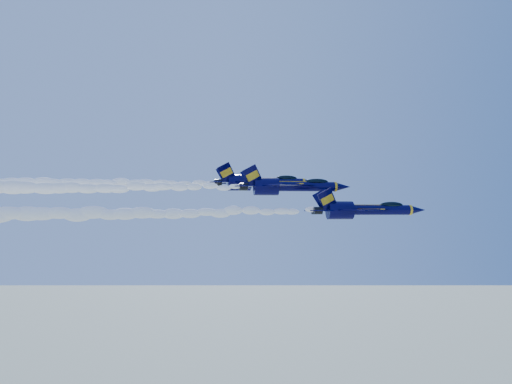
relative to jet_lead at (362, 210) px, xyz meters
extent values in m
cylinder|color=#050332|center=(2.96, 0.00, -0.07)|extent=(9.46, 1.58, 1.58)
ellipsoid|color=#050332|center=(-3.66, 0.00, -0.12)|extent=(1.64, 2.84, 6.73)
cone|color=#050332|center=(9.06, 0.00, -0.07)|extent=(2.73, 1.58, 1.58)
cylinder|color=yellow|center=(7.80, 0.00, -0.07)|extent=(0.37, 1.64, 1.64)
ellipsoid|color=black|center=(4.75, 0.00, 0.72)|extent=(3.78, 1.23, 1.04)
cube|color=yellow|center=(4.75, 0.00, 0.40)|extent=(4.41, 1.05, 0.19)
cube|color=#050332|center=(-1.76, -4.20, -0.07)|extent=(5.63, 6.68, 0.19)
cube|color=#050332|center=(-1.76, 4.20, -0.07)|extent=(5.63, 6.68, 0.19)
cube|color=yellow|center=(-0.29, -4.20, 0.03)|extent=(2.53, 5.26, 0.11)
cube|color=yellow|center=(-0.29, 4.20, 0.03)|extent=(2.53, 5.26, 0.11)
cube|color=#050332|center=(-5.97, -1.10, 1.51)|extent=(3.42, 1.08, 3.68)
cube|color=#050332|center=(-5.97, 1.10, 1.51)|extent=(3.42, 1.08, 3.68)
cylinder|color=black|center=(-7.33, -0.68, -0.18)|extent=(1.26, 1.16, 1.16)
cylinder|color=black|center=(-7.33, 0.68, -0.18)|extent=(1.26, 1.16, 1.16)
cube|color=yellow|center=(-0.19, 0.00, 0.75)|extent=(11.56, 0.37, 0.08)
ellipsoid|color=white|center=(-33.17, 0.00, -0.51)|extent=(50.61, 2.49, 2.24)
cylinder|color=#050332|center=(-7.57, 5.85, 3.84)|extent=(9.68, 1.61, 1.61)
ellipsoid|color=#050332|center=(-14.35, 5.85, 3.78)|extent=(1.68, 2.90, 6.88)
cone|color=#050332|center=(-1.34, 5.85, 3.84)|extent=(2.80, 1.61, 1.61)
cylinder|color=yellow|center=(-2.63, 5.85, 3.84)|extent=(0.38, 1.68, 1.68)
ellipsoid|color=black|center=(-5.75, 5.85, 4.64)|extent=(3.87, 1.26, 1.06)
cube|color=yellow|center=(-5.75, 5.85, 4.32)|extent=(4.52, 1.08, 0.19)
cube|color=#050332|center=(-12.41, 1.55, 3.84)|extent=(5.76, 6.83, 0.19)
cube|color=#050332|center=(-12.41, 10.15, 3.84)|extent=(5.76, 6.83, 0.19)
cube|color=yellow|center=(-10.91, 1.55, 3.94)|extent=(2.59, 5.38, 0.11)
cube|color=yellow|center=(-10.91, 10.15, 3.94)|extent=(2.59, 5.38, 0.11)
cube|color=#050332|center=(-16.71, 4.72, 5.45)|extent=(3.50, 1.11, 3.77)
cube|color=#050332|center=(-16.71, 6.98, 5.45)|extent=(3.50, 1.11, 3.77)
cylinder|color=black|center=(-18.11, 5.15, 3.73)|extent=(1.29, 1.18, 1.18)
cylinder|color=black|center=(-18.11, 6.55, 3.73)|extent=(1.29, 1.18, 1.18)
cube|color=yellow|center=(-10.80, 5.85, 4.67)|extent=(11.83, 0.38, 0.09)
ellipsoid|color=white|center=(-43.95, 5.85, 3.40)|extent=(50.61, 2.55, 2.29)
cylinder|color=#050332|center=(-10.54, 17.13, 5.11)|extent=(10.09, 1.68, 1.68)
ellipsoid|color=#050332|center=(-17.61, 17.13, 5.05)|extent=(1.75, 3.03, 7.17)
cone|color=#050332|center=(-4.04, 17.13, 5.11)|extent=(2.91, 1.68, 1.68)
cylinder|color=yellow|center=(-5.39, 17.13, 5.11)|extent=(0.39, 1.75, 1.75)
ellipsoid|color=black|center=(-8.64, 17.13, 5.95)|extent=(4.04, 1.31, 1.11)
cube|color=yellow|center=(-8.64, 17.13, 5.61)|extent=(4.71, 1.12, 0.20)
cube|color=#050332|center=(-15.59, 12.65, 5.11)|extent=(6.01, 7.12, 0.20)
cube|color=#050332|center=(-15.59, 21.62, 5.11)|extent=(6.01, 7.12, 0.20)
cube|color=yellow|center=(-14.02, 12.65, 5.22)|extent=(2.70, 5.61, 0.11)
cube|color=yellow|center=(-14.02, 21.62, 5.22)|extent=(2.70, 5.61, 0.11)
cube|color=#050332|center=(-20.07, 15.96, 6.79)|extent=(3.65, 1.15, 3.93)
cube|color=#050332|center=(-20.07, 18.31, 6.79)|extent=(3.65, 1.15, 3.93)
cylinder|color=black|center=(-21.53, 16.40, 5.00)|extent=(1.35, 1.23, 1.23)
cylinder|color=black|center=(-21.53, 17.86, 5.00)|extent=(1.35, 1.23, 1.23)
cube|color=yellow|center=(-13.91, 17.13, 5.98)|extent=(12.33, 0.39, 0.09)
ellipsoid|color=white|center=(-47.40, 17.13, 4.67)|extent=(50.61, 2.66, 2.39)
camera|label=1|loc=(-27.21, -74.91, -0.32)|focal=35.00mm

